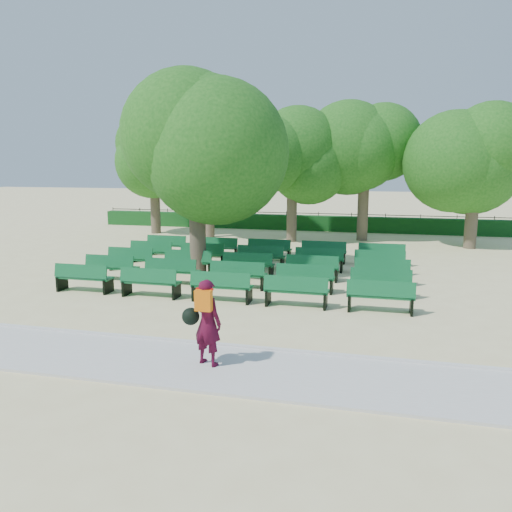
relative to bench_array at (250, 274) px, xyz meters
The scene contains 9 objects.
ground 0.74m from the bench_array, 102.55° to the right, with size 120.00×120.00×0.00m, color beige.
paving 8.12m from the bench_array, 91.12° to the right, with size 30.00×2.20×0.06m, color silver.
curb 6.97m from the bench_array, 91.31° to the right, with size 30.00×0.12×0.10m, color silver.
hedge 13.29m from the bench_array, 90.69° to the left, with size 26.00×0.70×0.90m, color #134B1A.
fence 13.69m from the bench_array, 90.67° to the left, with size 26.00×0.10×1.02m, color black, non-canonical shape.
tree_line 9.29m from the bench_array, 90.98° to the left, with size 21.80×6.80×7.04m, color #24621A, non-canonical shape.
bench_array is the anchor object (origin of this frame).
tree_among 4.95m from the bench_array, behind, with size 5.30×5.30×7.06m.
person 8.18m from the bench_array, 81.67° to the right, with size 0.87×0.60×1.74m.
Camera 1 is at (4.53, -16.24, 4.00)m, focal length 35.00 mm.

